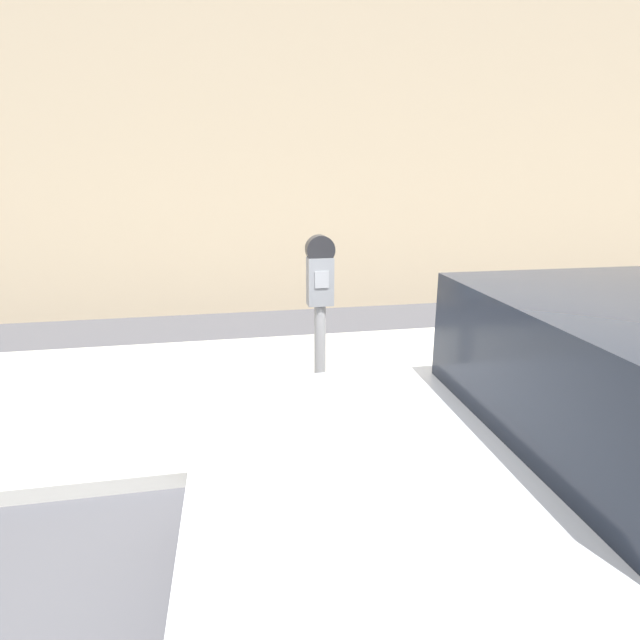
# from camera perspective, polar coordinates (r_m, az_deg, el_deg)

# --- Properties ---
(ground_plane) EXTENTS (60.00, 60.00, 0.00)m
(ground_plane) POSITION_cam_1_polar(r_m,az_deg,el_deg) (3.04, 2.76, -25.21)
(ground_plane) COLOR #47474C
(sidewalk) EXTENTS (24.00, 2.80, 0.11)m
(sidewalk) POSITION_cam_1_polar(r_m,az_deg,el_deg) (4.85, -3.31, -7.56)
(sidewalk) COLOR #ADAAA3
(sidewalk) RESTS_ON ground_plane
(building_facade) EXTENTS (24.00, 0.30, 5.45)m
(building_facade) POSITION_cam_1_polar(r_m,az_deg,el_deg) (7.66, -7.03, 21.41)
(building_facade) COLOR tan
(building_facade) RESTS_ON ground_plane
(parking_meter) EXTENTS (0.19, 0.12, 1.52)m
(parking_meter) POSITION_cam_1_polar(r_m,az_deg,el_deg) (3.39, 0.00, 0.54)
(parking_meter) COLOR gray
(parking_meter) RESTS_ON sidewalk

